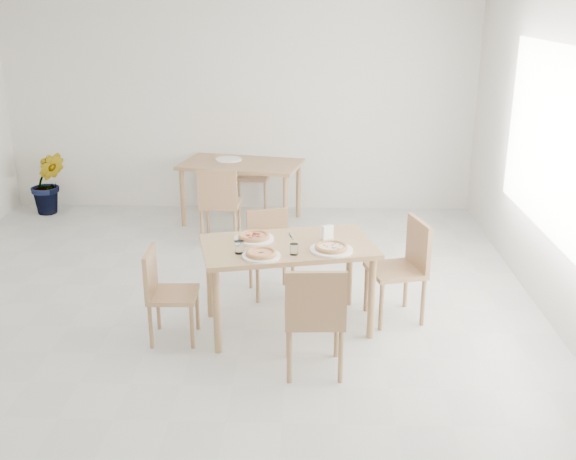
{
  "coord_description": "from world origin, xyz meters",
  "views": [
    {
      "loc": [
        0.92,
        -5.09,
        2.66
      ],
      "look_at": [
        0.74,
        0.07,
        0.87
      ],
      "focal_mm": 42.0,
      "sensor_mm": 36.0,
      "label": 1
    }
  ],
  "objects_px": {
    "chair_east": "(405,263)",
    "pizza_pepperoni": "(254,236)",
    "pizza_mushroom": "(331,247)",
    "chair_back_s": "(219,200)",
    "chair_south": "(315,313)",
    "plate_margherita": "(261,256)",
    "pizza_margherita": "(261,253)",
    "chair_north": "(269,246)",
    "potted_plant": "(48,183)",
    "chair_back_n": "(256,171)",
    "second_table": "(241,170)",
    "plate_pepperoni": "(254,239)",
    "chair_west": "(164,288)",
    "tumbler_b": "(294,249)",
    "main_table": "(288,254)",
    "plate_empty": "(229,159)",
    "plate_mushroom": "(331,250)",
    "napkin_holder": "(327,233)",
    "tumbler_a": "(239,247)"
  },
  "relations": [
    {
      "from": "chair_south",
      "to": "chair_back_s",
      "type": "height_order",
      "value": "chair_back_s"
    },
    {
      "from": "chair_west",
      "to": "plate_mushroom",
      "type": "xyz_separation_m",
      "value": [
        1.34,
        0.1,
        0.31
      ]
    },
    {
      "from": "pizza_mushroom",
      "to": "chair_back_s",
      "type": "relative_size",
      "value": 0.38
    },
    {
      "from": "chair_south",
      "to": "plate_pepperoni",
      "type": "height_order",
      "value": "chair_south"
    },
    {
      "from": "main_table",
      "to": "pizza_margherita",
      "type": "distance_m",
      "value": 0.38
    },
    {
      "from": "chair_east",
      "to": "second_table",
      "type": "bearing_deg",
      "value": -162.55
    },
    {
      "from": "chair_east",
      "to": "chair_north",
      "type": "bearing_deg",
      "value": -128.92
    },
    {
      "from": "chair_east",
      "to": "plate_empty",
      "type": "relative_size",
      "value": 2.74
    },
    {
      "from": "tumbler_b",
      "to": "potted_plant",
      "type": "distance_m",
      "value": 4.65
    },
    {
      "from": "pizza_margherita",
      "to": "potted_plant",
      "type": "relative_size",
      "value": 0.31
    },
    {
      "from": "chair_east",
      "to": "chair_back_n",
      "type": "height_order",
      "value": "chair_east"
    },
    {
      "from": "plate_margherita",
      "to": "pizza_pepperoni",
      "type": "bearing_deg",
      "value": 102.81
    },
    {
      "from": "pizza_pepperoni",
      "to": "pizza_margherita",
      "type": "bearing_deg",
      "value": -77.19
    },
    {
      "from": "chair_east",
      "to": "napkin_holder",
      "type": "relative_size",
      "value": 7.09
    },
    {
      "from": "plate_mushroom",
      "to": "pizza_pepperoni",
      "type": "xyz_separation_m",
      "value": [
        -0.64,
        0.24,
        0.02
      ]
    },
    {
      "from": "plate_pepperoni",
      "to": "pizza_margherita",
      "type": "relative_size",
      "value": 1.31
    },
    {
      "from": "chair_west",
      "to": "second_table",
      "type": "xyz_separation_m",
      "value": [
        0.32,
        3.07,
        0.21
      ]
    },
    {
      "from": "chair_west",
      "to": "pizza_margherita",
      "type": "height_order",
      "value": "pizza_margherita"
    },
    {
      "from": "chair_south",
      "to": "chair_west",
      "type": "height_order",
      "value": "chair_south"
    },
    {
      "from": "potted_plant",
      "to": "tumbler_b",
      "type": "bearing_deg",
      "value": -45.63
    },
    {
      "from": "chair_east",
      "to": "plate_mushroom",
      "type": "height_order",
      "value": "chair_east"
    },
    {
      "from": "chair_north",
      "to": "potted_plant",
      "type": "distance_m",
      "value": 3.79
    },
    {
      "from": "main_table",
      "to": "pizza_mushroom",
      "type": "xyz_separation_m",
      "value": [
        0.35,
        -0.14,
        0.12
      ]
    },
    {
      "from": "pizza_pepperoni",
      "to": "second_table",
      "type": "xyz_separation_m",
      "value": [
        -0.38,
        2.74,
        -0.12
      ]
    },
    {
      "from": "plate_pepperoni",
      "to": "second_table",
      "type": "bearing_deg",
      "value": 97.96
    },
    {
      "from": "pizza_margherita",
      "to": "potted_plant",
      "type": "distance_m",
      "value": 4.53
    },
    {
      "from": "chair_east",
      "to": "tumbler_a",
      "type": "distance_m",
      "value": 1.47
    },
    {
      "from": "pizza_pepperoni",
      "to": "plate_empty",
      "type": "bearing_deg",
      "value": 100.83
    },
    {
      "from": "chair_south",
      "to": "pizza_margherita",
      "type": "bearing_deg",
      "value": -51.36
    },
    {
      "from": "chair_south",
      "to": "plate_margherita",
      "type": "bearing_deg",
      "value": -51.36
    },
    {
      "from": "chair_south",
      "to": "potted_plant",
      "type": "bearing_deg",
      "value": -51.24
    },
    {
      "from": "chair_west",
      "to": "plate_pepperoni",
      "type": "height_order",
      "value": "chair_west"
    },
    {
      "from": "chair_east",
      "to": "pizza_pepperoni",
      "type": "distance_m",
      "value": 1.31
    },
    {
      "from": "tumbler_b",
      "to": "plate_empty",
      "type": "xyz_separation_m",
      "value": [
        -0.89,
        3.2,
        -0.03
      ]
    },
    {
      "from": "chair_north",
      "to": "chair_west",
      "type": "relative_size",
      "value": 1.01
    },
    {
      "from": "tumbler_a",
      "to": "pizza_mushroom",
      "type": "bearing_deg",
      "value": 5.83
    },
    {
      "from": "tumbler_a",
      "to": "pizza_margherita",
      "type": "bearing_deg",
      "value": -23.89
    },
    {
      "from": "napkin_holder",
      "to": "chair_east",
      "type": "bearing_deg",
      "value": -27.8
    },
    {
      "from": "main_table",
      "to": "pizza_pepperoni",
      "type": "xyz_separation_m",
      "value": [
        -0.29,
        0.09,
        0.12
      ]
    },
    {
      "from": "plate_pepperoni",
      "to": "chair_west",
      "type": "bearing_deg",
      "value": -154.33
    },
    {
      "from": "second_table",
      "to": "potted_plant",
      "type": "distance_m",
      "value": 2.54
    },
    {
      "from": "plate_mushroom",
      "to": "napkin_holder",
      "type": "relative_size",
      "value": 2.74
    },
    {
      "from": "plate_mushroom",
      "to": "pizza_margherita",
      "type": "distance_m",
      "value": 0.57
    },
    {
      "from": "plate_margherita",
      "to": "pizza_pepperoni",
      "type": "relative_size",
      "value": 0.99
    },
    {
      "from": "pizza_margherita",
      "to": "tumbler_a",
      "type": "relative_size",
      "value": 2.52
    },
    {
      "from": "pizza_pepperoni",
      "to": "second_table",
      "type": "distance_m",
      "value": 2.77
    },
    {
      "from": "plate_pepperoni",
      "to": "potted_plant",
      "type": "xyz_separation_m",
      "value": [
        -2.9,
        2.99,
        -0.36
      ]
    },
    {
      "from": "chair_south",
      "to": "plate_margherita",
      "type": "relative_size",
      "value": 2.91
    },
    {
      "from": "chair_north",
      "to": "napkin_holder",
      "type": "relative_size",
      "value": 6.25
    },
    {
      "from": "chair_east",
      "to": "plate_mushroom",
      "type": "xyz_separation_m",
      "value": [
        -0.64,
        -0.36,
        0.25
      ]
    }
  ]
}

